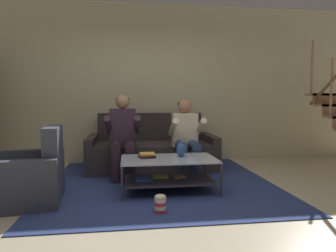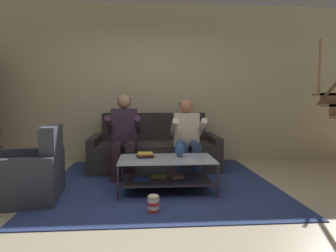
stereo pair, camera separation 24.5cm
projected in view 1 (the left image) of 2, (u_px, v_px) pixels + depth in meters
The scene contains 11 objects.
ground at pixel (156, 206), 3.24m from camera, with size 16.80×16.80×0.00m, color #C4B597.
back_partition at pixel (143, 84), 5.55m from camera, with size 8.40×0.12×2.90m, color #C0B790.
couch at pixel (152, 151), 5.04m from camera, with size 2.09×0.98×0.92m.
person_seated_left at pixel (123, 133), 4.38m from camera, with size 0.50×0.58×1.23m.
person_seated_right at pixel (186, 134), 4.50m from camera, with size 0.50×0.58×1.16m.
coffee_table at pixel (168, 169), 3.76m from camera, with size 1.18×0.69×0.42m.
area_rug at pixel (160, 180), 4.30m from camera, with size 3.01×3.26×0.01m.
vase at pixel (181, 149), 3.85m from camera, with size 0.12×0.12×0.20m.
book_stack at pixel (147, 155), 3.78m from camera, with size 0.23×0.19×0.06m.
armchair at pixel (27, 177), 3.34m from camera, with size 0.89×0.92×0.85m.
popcorn_tub at pixel (160, 204), 3.04m from camera, with size 0.12×0.12×0.19m.
Camera 1 is at (-0.29, -3.14, 1.14)m, focal length 32.00 mm.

